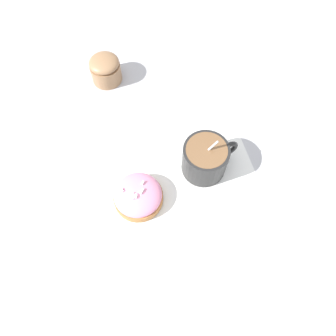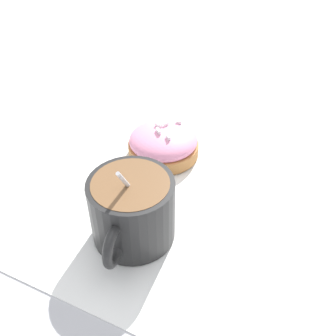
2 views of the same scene
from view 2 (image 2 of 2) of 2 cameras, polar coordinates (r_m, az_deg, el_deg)
name	(u,v)px [view 2 (image 2 of 2)]	position (r m, az deg, el deg)	size (l,w,h in m)	color
ground_plane	(152,191)	(0.47, -2.37, -3.36)	(3.00, 3.00, 0.00)	#B2B2B7
paper_napkin	(152,190)	(0.47, -2.37, -3.22)	(0.36, 0.37, 0.00)	white
coffee_cup	(132,208)	(0.39, -5.29, -5.82)	(0.11, 0.09, 0.10)	black
frosted_pastry	(163,143)	(0.51, -0.68, 3.67)	(0.09, 0.09, 0.04)	#B2753D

